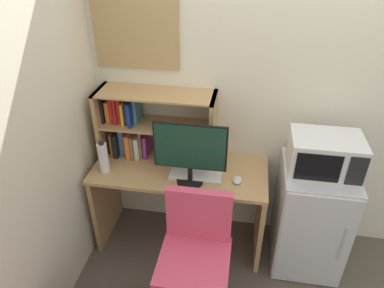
{
  "coord_description": "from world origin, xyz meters",
  "views": [
    {
      "loc": [
        -0.42,
        -2.44,
        2.35
      ],
      "look_at": [
        -0.78,
        -0.32,
        1.01
      ],
      "focal_mm": 32.84,
      "sensor_mm": 36.0,
      "label": 1
    }
  ],
  "objects_px": {
    "monitor": "(190,151)",
    "desk_chair": "(195,264)",
    "water_bottle": "(103,157)",
    "microwave": "(325,155)",
    "keyboard": "(196,175)",
    "wall_corkboard": "(136,30)",
    "hutch_bookshelf": "(140,124)",
    "mini_fridge": "(310,217)",
    "computer_mouse": "(237,180)"
  },
  "relations": [
    {
      "from": "monitor",
      "to": "desk_chair",
      "type": "distance_m",
      "value": 0.77
    },
    {
      "from": "water_bottle",
      "to": "desk_chair",
      "type": "bearing_deg",
      "value": -31.24
    },
    {
      "from": "water_bottle",
      "to": "microwave",
      "type": "relative_size",
      "value": 0.55
    },
    {
      "from": "monitor",
      "to": "keyboard",
      "type": "distance_m",
      "value": 0.27
    },
    {
      "from": "keyboard",
      "to": "microwave",
      "type": "height_order",
      "value": "microwave"
    },
    {
      "from": "water_bottle",
      "to": "wall_corkboard",
      "type": "distance_m",
      "value": 0.95
    },
    {
      "from": "hutch_bookshelf",
      "to": "monitor",
      "type": "xyz_separation_m",
      "value": [
        0.45,
        -0.3,
        -0.0
      ]
    },
    {
      "from": "water_bottle",
      "to": "microwave",
      "type": "bearing_deg",
      "value": 3.44
    },
    {
      "from": "monitor",
      "to": "mini_fridge",
      "type": "relative_size",
      "value": 0.58
    },
    {
      "from": "microwave",
      "to": "desk_chair",
      "type": "height_order",
      "value": "microwave"
    },
    {
      "from": "microwave",
      "to": "keyboard",
      "type": "bearing_deg",
      "value": -176.6
    },
    {
      "from": "mini_fridge",
      "to": "desk_chair",
      "type": "height_order",
      "value": "desk_chair"
    },
    {
      "from": "computer_mouse",
      "to": "wall_corkboard",
      "type": "height_order",
      "value": "wall_corkboard"
    },
    {
      "from": "computer_mouse",
      "to": "mini_fridge",
      "type": "bearing_deg",
      "value": 6.06
    },
    {
      "from": "water_bottle",
      "to": "microwave",
      "type": "height_order",
      "value": "microwave"
    },
    {
      "from": "computer_mouse",
      "to": "water_bottle",
      "type": "relative_size",
      "value": 0.37
    },
    {
      "from": "microwave",
      "to": "wall_corkboard",
      "type": "height_order",
      "value": "wall_corkboard"
    },
    {
      "from": "computer_mouse",
      "to": "mini_fridge",
      "type": "height_order",
      "value": "mini_fridge"
    },
    {
      "from": "hutch_bookshelf",
      "to": "keyboard",
      "type": "xyz_separation_m",
      "value": [
        0.48,
        -0.24,
        -0.26
      ]
    },
    {
      "from": "hutch_bookshelf",
      "to": "water_bottle",
      "type": "xyz_separation_m",
      "value": [
        -0.21,
        -0.28,
        -0.15
      ]
    },
    {
      "from": "mini_fridge",
      "to": "desk_chair",
      "type": "xyz_separation_m",
      "value": [
        -0.8,
        -0.56,
        -0.03
      ]
    },
    {
      "from": "monitor",
      "to": "water_bottle",
      "type": "xyz_separation_m",
      "value": [
        -0.66,
        0.02,
        -0.14
      ]
    },
    {
      "from": "water_bottle",
      "to": "hutch_bookshelf",
      "type": "bearing_deg",
      "value": 53.14
    },
    {
      "from": "monitor",
      "to": "mini_fridge",
      "type": "xyz_separation_m",
      "value": [
        0.92,
        0.11,
        -0.58
      ]
    },
    {
      "from": "hutch_bookshelf",
      "to": "water_bottle",
      "type": "relative_size",
      "value": 3.45
    },
    {
      "from": "monitor",
      "to": "wall_corkboard",
      "type": "height_order",
      "value": "wall_corkboard"
    },
    {
      "from": "computer_mouse",
      "to": "mini_fridge",
      "type": "xyz_separation_m",
      "value": [
        0.58,
        0.06,
        -0.33
      ]
    },
    {
      "from": "computer_mouse",
      "to": "microwave",
      "type": "relative_size",
      "value": 0.2
    },
    {
      "from": "mini_fridge",
      "to": "hutch_bookshelf",
      "type": "bearing_deg",
      "value": 172.21
    },
    {
      "from": "computer_mouse",
      "to": "water_bottle",
      "type": "xyz_separation_m",
      "value": [
        -1.0,
        -0.03,
        0.11
      ]
    },
    {
      "from": "keyboard",
      "to": "desk_chair",
      "type": "bearing_deg",
      "value": -81.05
    },
    {
      "from": "microwave",
      "to": "mini_fridge",
      "type": "bearing_deg",
      "value": -90.29
    },
    {
      "from": "water_bottle",
      "to": "desk_chair",
      "type": "xyz_separation_m",
      "value": [
        0.77,
        -0.47,
        -0.47
      ]
    },
    {
      "from": "mini_fridge",
      "to": "microwave",
      "type": "bearing_deg",
      "value": 89.71
    },
    {
      "from": "computer_mouse",
      "to": "water_bottle",
      "type": "height_order",
      "value": "water_bottle"
    },
    {
      "from": "keyboard",
      "to": "desk_chair",
      "type": "distance_m",
      "value": 0.63
    },
    {
      "from": "hutch_bookshelf",
      "to": "desk_chair",
      "type": "relative_size",
      "value": 0.97
    },
    {
      "from": "hutch_bookshelf",
      "to": "keyboard",
      "type": "relative_size",
      "value": 2.32
    },
    {
      "from": "keyboard",
      "to": "desk_chair",
      "type": "height_order",
      "value": "desk_chair"
    },
    {
      "from": "monitor",
      "to": "water_bottle",
      "type": "distance_m",
      "value": 0.68
    },
    {
      "from": "keyboard",
      "to": "mini_fridge",
      "type": "relative_size",
      "value": 0.44
    },
    {
      "from": "monitor",
      "to": "hutch_bookshelf",
      "type": "bearing_deg",
      "value": 146.32
    },
    {
      "from": "water_bottle",
      "to": "microwave",
      "type": "xyz_separation_m",
      "value": [
        1.58,
        0.09,
        0.14
      ]
    },
    {
      "from": "desk_chair",
      "to": "wall_corkboard",
      "type": "bearing_deg",
      "value": 123.39
    },
    {
      "from": "monitor",
      "to": "wall_corkboard",
      "type": "xyz_separation_m",
      "value": [
        -0.46,
        0.42,
        0.7
      ]
    },
    {
      "from": "hutch_bookshelf",
      "to": "desk_chair",
      "type": "xyz_separation_m",
      "value": [
        0.56,
        -0.75,
        -0.62
      ]
    },
    {
      "from": "keyboard",
      "to": "wall_corkboard",
      "type": "relative_size",
      "value": 0.62
    },
    {
      "from": "monitor",
      "to": "desk_chair",
      "type": "height_order",
      "value": "monitor"
    },
    {
      "from": "keyboard",
      "to": "computer_mouse",
      "type": "distance_m",
      "value": 0.31
    },
    {
      "from": "keyboard",
      "to": "computer_mouse",
      "type": "height_order",
      "value": "computer_mouse"
    }
  ]
}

